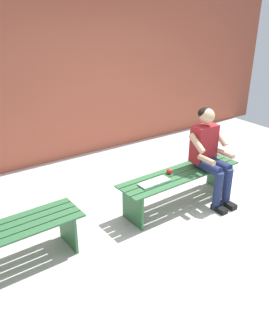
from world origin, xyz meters
The scene contains 6 objects.
ground_plane centered at (1.19, 1.00, -0.02)m, with size 10.00×7.00×0.04m, color beige.
brick_wall centered at (0.50, -2.44, 1.34)m, with size 9.50×0.24×2.67m, color #9E4C38.
bench_near centered at (0.00, 0.00, 0.36)m, with size 1.80×0.51×0.47m.
person_seated centered at (-0.40, 0.10, 0.70)m, with size 0.50×0.69×1.27m.
apple centered at (0.14, -0.06, 0.50)m, with size 0.07×0.07×0.07m, color red.
book_open centered at (0.46, 0.04, 0.48)m, with size 0.42×0.17×0.02m.
Camera 1 is at (2.78, 2.99, 2.43)m, focal length 36.69 mm.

